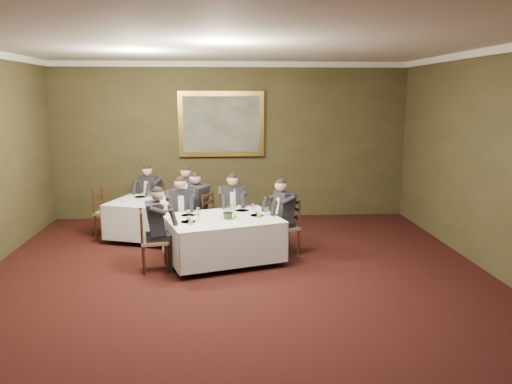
{
  "coord_description": "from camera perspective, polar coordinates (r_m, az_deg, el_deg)",
  "views": [
    {
      "loc": [
        -0.21,
        -6.3,
        2.78
      ],
      "look_at": [
        0.36,
        2.03,
        1.15
      ],
      "focal_mm": 35.0,
      "sensor_mm": 36.0,
      "label": 1
    }
  ],
  "objects": [
    {
      "name": "diner_main_endleft",
      "position": [
        8.16,
        -11.55,
        -5.32
      ],
      "size": [
        0.54,
        0.48,
        1.35
      ],
      "rotation": [
        0.0,
        0.0,
        -1.39
      ],
      "color": "black",
      "rests_on": "chair_main_endleft"
    },
    {
      "name": "back_wall",
      "position": [
        11.35,
        -2.86,
        5.82
      ],
      "size": [
        8.0,
        0.1,
        3.5
      ],
      "primitive_type": "cube",
      "color": "#37341B",
      "rests_on": "ground"
    },
    {
      "name": "chair_sec_backright",
      "position": [
        10.48,
        -7.74,
        -2.85
      ],
      "size": [
        0.52,
        0.51,
        1.0
      ],
      "rotation": [
        0.0,
        0.0,
        2.92
      ],
      "color": "#8F6748",
      "rests_on": "ground"
    },
    {
      "name": "painting",
      "position": [
        11.26,
        -3.99,
        7.75
      ],
      "size": [
        1.91,
        0.09,
        1.45
      ],
      "color": "#DABD50",
      "rests_on": "back_wall"
    },
    {
      "name": "diner_main_endright",
      "position": [
        8.82,
        3.28,
        -3.88
      ],
      "size": [
        0.59,
        0.55,
        1.35
      ],
      "rotation": [
        0.0,
        0.0,
        1.94
      ],
      "color": "black",
      "rests_on": "chair_main_endright"
    },
    {
      "name": "crown_molding",
      "position": [
        6.34,
        -2.09,
        17.01
      ],
      "size": [
        8.0,
        10.0,
        0.12
      ],
      "color": "white",
      "rests_on": "back_wall"
    },
    {
      "name": "place_setting_table_main",
      "position": [
        8.6,
        -7.4,
        -2.39
      ],
      "size": [
        0.33,
        0.31,
        0.14
      ],
      "color": "white",
      "rests_on": "table_main"
    },
    {
      "name": "diner_main_backleft",
      "position": [
        9.16,
        -8.53,
        -3.42
      ],
      "size": [
        0.45,
        0.52,
        1.35
      ],
      "rotation": [
        0.0,
        0.0,
        3.25
      ],
      "color": "black",
      "rests_on": "chair_main_backleft"
    },
    {
      "name": "diner_sec_endright",
      "position": [
        9.5,
        -6.48,
        -2.84
      ],
      "size": [
        0.61,
        0.58,
        1.35
      ],
      "rotation": [
        0.0,
        0.0,
        1.06
      ],
      "color": "black",
      "rests_on": "chair_sec_endright"
    },
    {
      "name": "candlestick",
      "position": [
        8.35,
        -2.44,
        -1.68
      ],
      "size": [
        0.07,
        0.07,
        0.49
      ],
      "color": "#BA8638",
      "rests_on": "table_main"
    },
    {
      "name": "diner_sec_backright",
      "position": [
        10.41,
        -7.79,
        -1.64
      ],
      "size": [
        0.5,
        0.56,
        1.35
      ],
      "rotation": [
        0.0,
        0.0,
        2.92
      ],
      "color": "black",
      "rests_on": "chair_sec_backright"
    },
    {
      "name": "diner_main_backright",
      "position": [
        9.42,
        -2.7,
        -2.91
      ],
      "size": [
        0.43,
        0.5,
        1.35
      ],
      "rotation": [
        0.0,
        0.0,
        3.19
      ],
      "color": "black",
      "rests_on": "chair_main_backright"
    },
    {
      "name": "table_main",
      "position": [
        8.44,
        -3.84,
        -5.02
      ],
      "size": [
        2.16,
        1.87,
        0.67
      ],
      "rotation": [
        0.0,
        0.0,
        0.3
      ],
      "color": "black",
      "rests_on": "ground"
    },
    {
      "name": "ceiling",
      "position": [
        6.35,
        -2.1,
        17.55
      ],
      "size": [
        8.0,
        10.0,
        0.1
      ],
      "primitive_type": "cube",
      "color": "silver",
      "rests_on": "back_wall"
    },
    {
      "name": "ground",
      "position": [
        6.89,
        -1.89,
        -12.76
      ],
      "size": [
        10.0,
        10.0,
        0.0
      ],
      "primitive_type": "plane",
      "color": "black",
      "rests_on": "ground"
    },
    {
      "name": "table_second",
      "position": [
        9.9,
        -11.74,
        -2.82
      ],
      "size": [
        1.86,
        1.62,
        0.67
      ],
      "rotation": [
        0.0,
        0.0,
        -0.32
      ],
      "color": "black",
      "rests_on": "ground"
    },
    {
      "name": "chair_main_endleft",
      "position": [
        8.23,
        -11.57,
        -6.85
      ],
      "size": [
        0.49,
        0.51,
        1.0
      ],
      "rotation": [
        0.0,
        0.0,
        -1.39
      ],
      "color": "#8F6748",
      "rests_on": "ground"
    },
    {
      "name": "chair_sec_endright",
      "position": [
        9.55,
        -6.39,
        -4.18
      ],
      "size": [
        0.58,
        0.59,
        1.0
      ],
      "rotation": [
        0.0,
        0.0,
        1.06
      ],
      "color": "#8F6748",
      "rests_on": "ground"
    },
    {
      "name": "chair_main_endright",
      "position": [
        8.88,
        3.33,
        -5.3
      ],
      "size": [
        0.55,
        0.56,
        1.0
      ],
      "rotation": [
        0.0,
        0.0,
        1.94
      ],
      "color": "#8F6748",
      "rests_on": "ground"
    },
    {
      "name": "centerpiece",
      "position": [
        8.23,
        -3.13,
        -2.1
      ],
      "size": [
        0.31,
        0.28,
        0.29
      ],
      "primitive_type": "imported",
      "rotation": [
        0.0,
        0.0,
        -0.25
      ],
      "color": "#2D5926",
      "rests_on": "table_main"
    },
    {
      "name": "diner_sec_backleft",
      "position": [
        10.75,
        -11.91,
        -1.38
      ],
      "size": [
        0.59,
        0.62,
        1.35
      ],
      "rotation": [
        0.0,
        0.0,
        2.61
      ],
      "color": "black",
      "rests_on": "chair_sec_backleft"
    },
    {
      "name": "chair_sec_endleft",
      "position": [
        10.4,
        -16.59,
        -3.32
      ],
      "size": [
        0.5,
        0.52,
        1.0
      ],
      "rotation": [
        0.0,
        0.0,
        -1.78
      ],
      "color": "#8F6748",
      "rests_on": "ground"
    },
    {
      "name": "chair_main_backright",
      "position": [
        9.49,
        -2.69,
        -4.23
      ],
      "size": [
        0.46,
        0.44,
        1.0
      ],
      "rotation": [
        0.0,
        0.0,
        3.19
      ],
      "color": "#8F6748",
      "rests_on": "ground"
    },
    {
      "name": "chair_sec_backleft",
      "position": [
        10.81,
        -11.82,
        -2.55
      ],
      "size": [
        0.59,
        0.58,
        1.0
      ],
      "rotation": [
        0.0,
        0.0,
        2.61
      ],
      "color": "#8F6748",
      "rests_on": "ground"
    },
    {
      "name": "place_setting_table_second",
      "position": [
        10.31,
        -12.79,
        -0.33
      ],
      "size": [
        0.33,
        0.31,
        0.14
      ],
      "color": "white",
      "rests_on": "table_second"
    },
    {
      "name": "chair_main_backleft",
      "position": [
        9.23,
        -8.49,
        -4.77
      ],
      "size": [
        0.48,
        0.46,
        1.0
      ],
      "rotation": [
        0.0,
        0.0,
        3.25
      ],
      "color": "#8F6748",
      "rests_on": "ground"
    }
  ]
}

